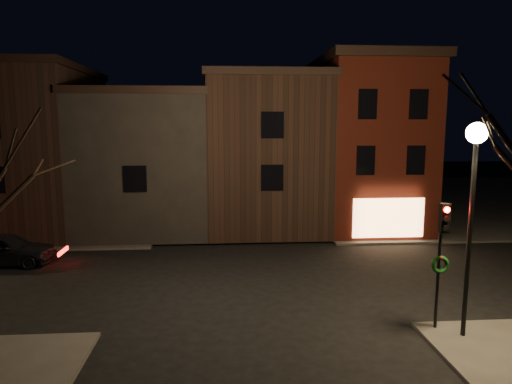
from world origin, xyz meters
TOP-DOWN VIEW (x-y plane):
  - ground at (0.00, 0.00)m, footprint 120.00×120.00m
  - sidewalk_far_right at (20.00, 20.00)m, footprint 30.00×30.00m
  - corner_building at (8.00, 9.47)m, footprint 6.50×8.50m
  - row_building_a at (1.50, 10.50)m, footprint 7.30×10.30m
  - row_building_b at (-5.75, 10.50)m, footprint 7.80×10.30m
  - row_building_c at (-13.00, 10.50)m, footprint 7.30×10.30m
  - street_lamp_near at (6.20, -6.00)m, footprint 0.60×0.60m
  - traffic_signal at (5.60, -5.51)m, footprint 0.58×0.38m
  - parked_car_a at (-11.43, 2.79)m, footprint 4.58×1.97m

SIDE VIEW (x-z plane):
  - ground at x=0.00m, z-range 0.00..0.00m
  - sidewalk_far_right at x=20.00m, z-range 0.00..0.12m
  - parked_car_a at x=-11.43m, z-range 0.00..1.54m
  - traffic_signal at x=5.60m, z-range 0.78..4.83m
  - row_building_b at x=-5.75m, z-range 0.13..8.53m
  - row_building_a at x=1.50m, z-range 0.13..9.53m
  - row_building_c at x=-13.00m, z-range 0.13..10.03m
  - street_lamp_near at x=6.20m, z-range 1.94..8.42m
  - corner_building at x=8.00m, z-range 0.15..10.65m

